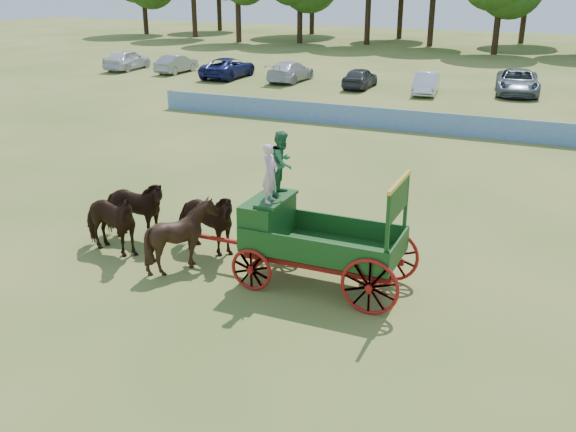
{
  "coord_description": "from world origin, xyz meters",
  "views": [
    {
      "loc": [
        7.22,
        -12.95,
        7.35
      ],
      "look_at": [
        0.79,
        1.62,
        1.3
      ],
      "focal_mm": 40.0,
      "sensor_mm": 36.0,
      "label": 1
    }
  ],
  "objects": [
    {
      "name": "sponsor_banner",
      "position": [
        -1.0,
        18.0,
        0.53
      ],
      "size": [
        26.0,
        0.08,
        1.05
      ],
      "primitive_type": "cube",
      "color": "#1E58A7",
      "rests_on": "ground"
    },
    {
      "name": "horse_lead_right",
      "position": [
        -3.93,
        1.17,
        0.93
      ],
      "size": [
        2.32,
        1.31,
        1.86
      ],
      "primitive_type": "imported",
      "rotation": [
        0.0,
        0.0,
        1.72
      ],
      "color": "black",
      "rests_on": "ground"
    },
    {
      "name": "parked_cars",
      "position": [
        2.86,
        30.05,
        0.76
      ],
      "size": [
        57.87,
        7.55,
        1.65
      ],
      "color": "silver",
      "rests_on": "ground"
    },
    {
      "name": "horse_wheel_right",
      "position": [
        -1.53,
        1.17,
        0.93
      ],
      "size": [
        2.3,
        1.26,
        1.86
      ],
      "primitive_type": "imported",
      "rotation": [
        0.0,
        0.0,
        1.45
      ],
      "color": "black",
      "rests_on": "ground"
    },
    {
      "name": "horse_lead_left",
      "position": [
        -3.93,
        0.07,
        0.93
      ],
      "size": [
        2.31,
        1.29,
        1.86
      ],
      "primitive_type": "imported",
      "rotation": [
        0.0,
        0.0,
        1.43
      ],
      "color": "black",
      "rests_on": "ground"
    },
    {
      "name": "farm_dray",
      "position": [
        1.43,
        0.65,
        1.63
      ],
      "size": [
        6.0,
        2.0,
        3.75
      ],
      "color": "#9E1A0F",
      "rests_on": "ground"
    },
    {
      "name": "horse_wheel_left",
      "position": [
        -1.53,
        0.07,
        0.93
      ],
      "size": [
        2.02,
        1.89,
        1.86
      ],
      "primitive_type": "imported",
      "rotation": [
        0.0,
        0.0,
        1.83
      ],
      "color": "black",
      "rests_on": "ground"
    },
    {
      "name": "ground",
      "position": [
        0.0,
        0.0,
        0.0
      ],
      "size": [
        160.0,
        160.0,
        0.0
      ],
      "primitive_type": "plane",
      "color": "olive",
      "rests_on": "ground"
    }
  ]
}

